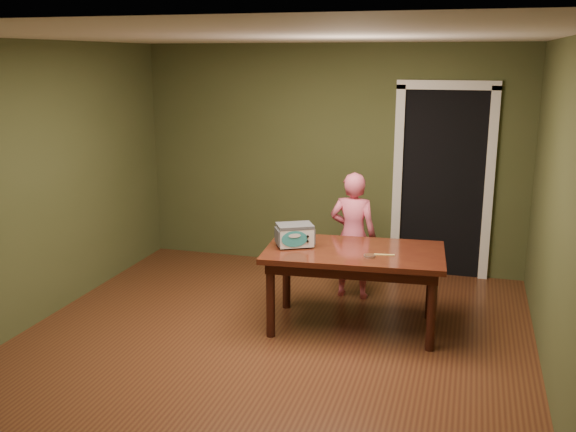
% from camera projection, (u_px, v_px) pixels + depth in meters
% --- Properties ---
extents(floor, '(5.00, 5.00, 0.00)m').
position_uv_depth(floor, '(264.00, 352.00, 5.47)').
color(floor, '#5B311A').
rests_on(floor, ground).
extents(room_shell, '(4.52, 5.02, 2.61)m').
position_uv_depth(room_shell, '(262.00, 153.00, 5.06)').
color(room_shell, '#434A27').
rests_on(room_shell, ground).
extents(doorway, '(1.10, 0.66, 2.25)m').
position_uv_depth(doorway, '(444.00, 180.00, 7.46)').
color(doorway, black).
rests_on(doorway, ground).
extents(dining_table, '(1.67, 1.02, 0.75)m').
position_uv_depth(dining_table, '(354.00, 260.00, 5.82)').
color(dining_table, '#3D160D').
rests_on(dining_table, floor).
extents(toy_oven, '(0.40, 0.35, 0.21)m').
position_uv_depth(toy_oven, '(295.00, 234.00, 5.87)').
color(toy_oven, '#4C4F54').
rests_on(toy_oven, dining_table).
extents(baking_pan, '(0.10, 0.10, 0.02)m').
position_uv_depth(baking_pan, '(369.00, 256.00, 5.58)').
color(baking_pan, silver).
rests_on(baking_pan, dining_table).
extents(spatula, '(0.18, 0.05, 0.01)m').
position_uv_depth(spatula, '(384.00, 255.00, 5.64)').
color(spatula, '#D4B55C').
rests_on(spatula, dining_table).
extents(child, '(0.49, 0.33, 1.32)m').
position_uv_depth(child, '(353.00, 236.00, 6.59)').
color(child, '#E45D79').
rests_on(child, floor).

